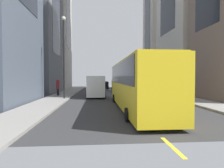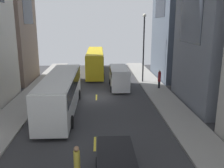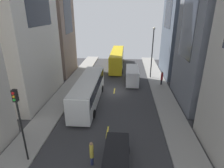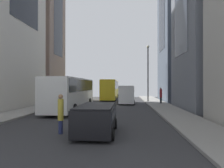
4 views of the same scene
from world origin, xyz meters
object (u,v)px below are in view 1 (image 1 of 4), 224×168
streetcar_yellow (135,81)px  car_black_0 (104,84)px  city_bus_white (131,80)px  traffic_light_near_corner (136,69)px  delivery_van_white (96,85)px  pedestrian_walking_far (112,83)px  pedestrian_crossing_near (58,86)px

streetcar_yellow → car_black_0: streetcar_yellow is taller
city_bus_white → streetcar_yellow: 17.47m
city_bus_white → traffic_light_near_corner: bearing=-105.5°
delivery_van_white → pedestrian_walking_far: 18.80m
car_black_0 → pedestrian_crossing_near: 18.68m
delivery_van_white → pedestrian_crossing_near: size_ratio=2.71×
car_black_0 → pedestrian_walking_far: pedestrian_walking_far is taller
streetcar_yellow → pedestrian_crossing_near: 12.78m
streetcar_yellow → delivery_van_white: (3.03, -9.34, -0.61)m
pedestrian_walking_far → pedestrian_crossing_near: 19.58m
city_bus_white → streetcar_yellow: size_ratio=0.90×
pedestrian_walking_far → city_bus_white: bearing=-102.3°
city_bus_white → car_black_0: bearing=-67.8°
pedestrian_walking_far → traffic_light_near_corner: bearing=-24.2°
delivery_van_white → streetcar_yellow: bearing=108.0°
pedestrian_walking_far → traffic_light_near_corner: traffic_light_near_corner is taller
traffic_light_near_corner → city_bus_white: bearing=74.5°
traffic_light_near_corner → pedestrian_crossing_near: bearing=52.7°
city_bus_white → delivery_van_white: 9.83m
city_bus_white → car_black_0: 11.26m
streetcar_yellow → car_black_0: bearing=-87.0°
pedestrian_crossing_near → delivery_van_white: bearing=178.4°
streetcar_yellow → car_black_0: size_ratio=3.15×
pedestrian_walking_far → delivery_van_white: bearing=-125.4°
city_bus_white → car_black_0: size_ratio=2.83×
delivery_van_white → pedestrian_crossing_near: bearing=-8.7°
delivery_van_white → pedestrian_walking_far: delivery_van_white is taller
pedestrian_crossing_near → streetcar_yellow: bearing=134.9°
streetcar_yellow → pedestrian_walking_far: (-0.49, -27.81, -0.97)m
city_bus_white → traffic_light_near_corner: 11.26m
pedestrian_walking_far → traffic_light_near_corner: 6.17m
streetcar_yellow → pedestrian_walking_far: streetcar_yellow is taller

